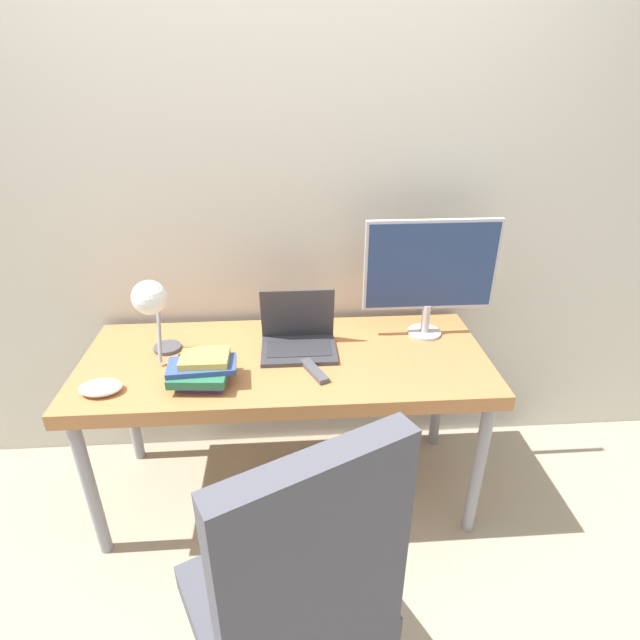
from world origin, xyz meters
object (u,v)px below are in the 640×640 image
laptop (298,338)px  book_stack (202,370)px  desk_lamp (151,303)px  office_chair (297,595)px  monitor (431,270)px  game_controller (101,388)px

laptop → book_stack: size_ratio=1.19×
desk_lamp → office_chair: bearing=-61.4°
monitor → book_stack: monitor is taller
monitor → game_controller: (-1.28, -0.36, -0.28)m
desk_lamp → office_chair: size_ratio=0.32×
game_controller → office_chair: bearing=-47.8°
office_chair → monitor: bearing=61.9°
office_chair → game_controller: (-0.69, 0.76, 0.13)m
desk_lamp → monitor: bearing=9.5°
monitor → desk_lamp: (-1.10, -0.18, -0.03)m
monitor → office_chair: size_ratio=0.49×
desk_lamp → game_controller: 0.35m
laptop → book_stack: (-0.36, -0.23, 0.00)m
desk_lamp → office_chair: (0.51, -0.93, -0.38)m
office_chair → book_stack: size_ratio=4.44×
laptop → monitor: 0.62m
monitor → office_chair: monitor is taller
laptop → monitor: size_ratio=0.55×
desk_lamp → game_controller: size_ratio=2.35×
monitor → desk_lamp: 1.12m
desk_lamp → book_stack: desk_lamp is taller
office_chair → game_controller: size_ratio=7.40×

